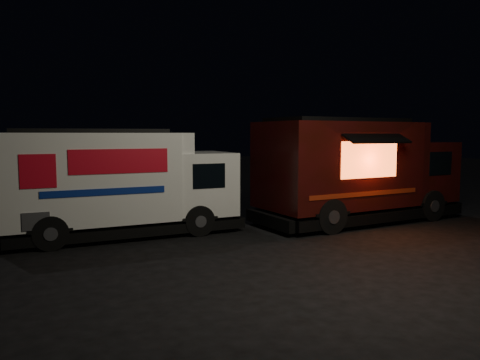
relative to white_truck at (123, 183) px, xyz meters
name	(u,v)px	position (x,y,z in m)	size (l,w,h in m)	color
ground	(269,246)	(2.77, -2.76, -1.38)	(80.00, 80.00, 0.00)	black
white_truck	(123,183)	(0.00, 0.00, 0.00)	(6.11, 2.08, 2.77)	silver
red_truck	(360,170)	(6.88, -1.18, 0.16)	(6.66, 2.45, 3.10)	#33090A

